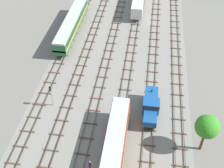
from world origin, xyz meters
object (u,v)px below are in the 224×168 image
(passenger_coach_centre_near, at_px, (112,161))
(shunter_loco_centre_right_mid, at_px, (151,105))
(signal_post_nearest, at_px, (51,93))
(passenger_coach_far_left_midfar, at_px, (72,23))
(freight_boxcar_centre_far, at_px, (138,2))

(passenger_coach_centre_near, relative_size, shunter_loco_centre_right_mid, 2.60)
(shunter_loco_centre_right_mid, height_order, signal_post_nearest, signal_post_nearest)
(shunter_loco_centre_right_mid, relative_size, passenger_coach_far_left_midfar, 0.38)
(shunter_loco_centre_right_mid, xyz_separation_m, passenger_coach_far_left_midfar, (-19.28, 23.50, 0.60))
(shunter_loco_centre_right_mid, xyz_separation_m, signal_post_nearest, (-16.87, -0.43, 0.92))
(passenger_coach_far_left_midfar, bearing_deg, shunter_loco_centre_right_mid, -50.63)
(passenger_coach_centre_near, relative_size, passenger_coach_far_left_midfar, 1.00)
(passenger_coach_far_left_midfar, height_order, signal_post_nearest, signal_post_nearest)
(shunter_loco_centre_right_mid, relative_size, signal_post_nearest, 1.86)
(passenger_coach_centre_near, distance_m, freight_boxcar_centre_far, 48.94)
(passenger_coach_far_left_midfar, bearing_deg, passenger_coach_centre_near, -67.79)
(freight_boxcar_centre_far, bearing_deg, shunter_loco_centre_right_mid, -82.59)
(passenger_coach_centre_near, distance_m, signal_post_nearest, 16.66)
(passenger_coach_centre_near, height_order, shunter_loco_centre_right_mid, passenger_coach_centre_near)
(passenger_coach_centre_near, distance_m, shunter_loco_centre_right_mid, 12.88)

